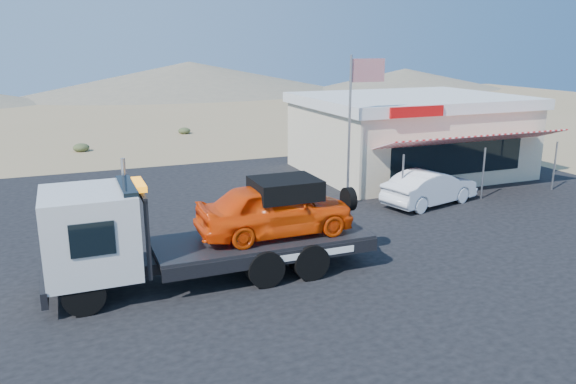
# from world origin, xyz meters

# --- Properties ---
(ground) EXTENTS (120.00, 120.00, 0.00)m
(ground) POSITION_xyz_m (0.00, 0.00, 0.00)
(ground) COLOR #957F55
(ground) RESTS_ON ground
(asphalt_lot) EXTENTS (32.00, 24.00, 0.02)m
(asphalt_lot) POSITION_xyz_m (2.00, 3.00, 0.01)
(asphalt_lot) COLOR black
(asphalt_lot) RESTS_ON ground
(tow_truck) EXTENTS (8.87, 2.63, 2.96)m
(tow_truck) POSITION_xyz_m (-2.41, -0.56, 1.60)
(tow_truck) COLOR black
(tow_truck) RESTS_ON asphalt_lot
(white_sedan) EXTENTS (4.58, 2.54, 1.43)m
(white_sedan) POSITION_xyz_m (7.90, 3.38, 0.74)
(white_sedan) COLOR white
(white_sedan) RESTS_ON asphalt_lot
(jerky_store) EXTENTS (10.40, 9.97, 3.90)m
(jerky_store) POSITION_xyz_m (10.50, 8.97, 1.99)
(jerky_store) COLOR beige
(jerky_store) RESTS_ON asphalt_lot
(flagpole) EXTENTS (1.55, 0.10, 6.00)m
(flagpole) POSITION_xyz_m (4.93, 4.50, 3.76)
(flagpole) COLOR #99999E
(flagpole) RESTS_ON asphalt_lot
(distant_hills) EXTENTS (126.00, 48.00, 4.20)m
(distant_hills) POSITION_xyz_m (-9.77, 55.14, 1.89)
(distant_hills) COLOR #726B59
(distant_hills) RESTS_ON ground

